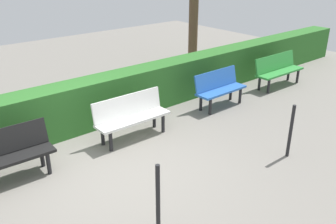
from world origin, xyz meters
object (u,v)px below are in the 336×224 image
bench_blue (219,87)px  bench_green (278,69)px  bench_black (2,155)px  bench_white (131,115)px

bench_blue → bench_green: bearing=178.6°
bench_black → bench_white: bearing=-178.8°
bench_blue → bench_white: bearing=-0.6°
bench_white → bench_blue: bearing=-179.4°
bench_black → bench_blue: bearing=-178.5°
bench_white → bench_black: bench_white is taller
bench_blue → bench_white: size_ratio=0.89×
bench_white → bench_black: bearing=0.0°
bench_green → bench_white: size_ratio=1.07×
bench_white → bench_black: (2.44, -0.02, 0.00)m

